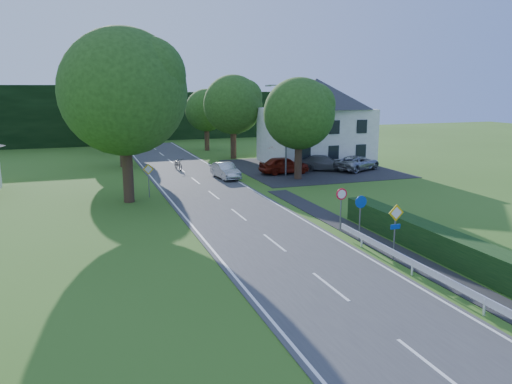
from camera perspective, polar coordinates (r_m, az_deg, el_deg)
name	(u,v)px	position (r m, az deg, el deg)	size (l,w,h in m)	color
ground	(429,366)	(15.80, 19.21, -18.22)	(160.00, 160.00, 0.00)	#36601B
road	(229,208)	(32.67, -3.06, -1.80)	(7.00, 80.00, 0.04)	#3B3B3E
footpath	(508,310)	(20.20, 26.88, -11.97)	(1.50, 44.00, 0.04)	black
parking_pad	(310,168)	(48.86, 6.15, 2.74)	(14.00, 16.00, 0.04)	black
line_edge_left	(180,211)	(31.93, -8.66, -2.20)	(0.12, 80.00, 0.01)	white
line_edge_right	(276,203)	(33.70, 2.25, -1.32)	(0.12, 80.00, 0.01)	white
line_centre	(229,207)	(32.67, -3.06, -1.75)	(0.12, 80.00, 0.01)	white
tree_main	(125,117)	(34.64, -14.76, 8.33)	(9.40, 9.40, 11.64)	#214414
tree_left_far	(121,123)	(50.73, -15.14, 7.60)	(7.00, 7.00, 8.58)	#214414
tree_right_far	(233,117)	(54.92, -2.63, 8.56)	(7.40, 7.40, 9.09)	#214414
tree_left_back	(117,119)	(62.73, -15.57, 8.09)	(6.60, 6.60, 8.07)	#214414
tree_right_back	(207,120)	(62.40, -5.67, 8.21)	(6.20, 6.20, 7.56)	#214414
tree_right_mid	(299,129)	(42.37, 4.91, 7.18)	(7.00, 7.00, 8.58)	#214414
treeline_right	(194,115)	(78.43, -7.09, 8.72)	(30.00, 5.00, 7.00)	black
house_white	(316,120)	(51.92, 6.83, 8.14)	(10.60, 8.40, 8.60)	silver
streetlight	(285,125)	(44.01, 3.31, 7.61)	(2.03, 0.18, 8.00)	slate
sign_priority_right	(396,221)	(23.47, 15.66, -3.25)	(0.78, 0.09, 2.59)	slate
sign_roundabout	(360,209)	(25.93, 11.86, -1.92)	(0.64, 0.08, 2.37)	slate
sign_speed_limit	(341,199)	(27.57, 9.73, -0.80)	(0.64, 0.11, 2.37)	slate
sign_priority_left	(148,174)	(36.22, -12.19, 2.05)	(0.78, 0.09, 2.44)	slate
moving_car	(225,171)	(42.94, -3.51, 2.45)	(1.42, 4.07, 1.34)	#B2B2B7
motorcycle	(178,164)	(47.96, -8.87, 3.19)	(0.73, 2.10, 1.10)	black
parked_car_red	(284,165)	(45.37, 3.24, 3.10)	(1.83, 4.55, 1.55)	maroon
parked_car_silver_a	(290,156)	(51.84, 3.88, 4.13)	(1.51, 4.34, 1.43)	silver
parked_car_grey	(324,163)	(47.50, 7.77, 3.32)	(1.97, 4.84, 1.40)	#57585D
parked_car_silver_b	(357,163)	(48.02, 11.50, 3.28)	(2.32, 5.04, 1.40)	#9D9DA3
parasol	(278,156)	(49.50, 2.55, 4.18)	(2.30, 2.34, 2.11)	#BF350F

